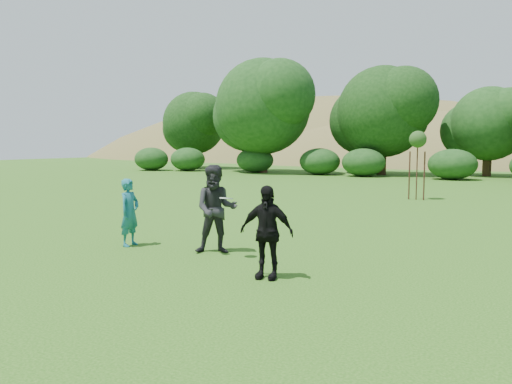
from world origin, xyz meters
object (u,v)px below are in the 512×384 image
Objects in this scene: player_teal at (130,212)px; player_grey at (216,209)px; sapling at (418,141)px; player_black at (266,232)px.

player_grey is at bearing -86.04° from player_teal.
player_grey is 0.66× the size of sapling.
sapling is at bearing 81.45° from player_black.
sapling is at bearing -21.33° from player_teal.
player_grey is at bearing 136.66° from player_black.
player_grey is 1.16× the size of player_black.
player_black is at bearing -88.53° from sapling.
player_teal is 2.17m from player_grey.
player_teal is at bearing 157.54° from player_black.
player_black is at bearing -63.77° from player_grey.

